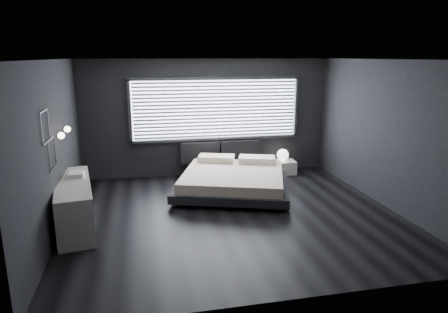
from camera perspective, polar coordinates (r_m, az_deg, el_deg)
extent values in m
plane|color=black|center=(7.49, 1.36, -8.26)|extent=(6.00, 6.00, 0.00)
plane|color=white|center=(6.92, 1.50, 13.70)|extent=(6.00, 6.00, 0.00)
cube|color=black|center=(9.73, -2.34, 5.54)|extent=(6.00, 0.04, 2.80)
cube|color=black|center=(4.53, 9.52, -4.76)|extent=(6.00, 0.04, 2.80)
cube|color=black|center=(7.03, -23.12, 1.05)|extent=(0.04, 5.50, 2.80)
cube|color=black|center=(8.29, 22.08, 3.00)|extent=(0.04, 5.50, 2.80)
cube|color=white|center=(9.71, -1.16, 6.79)|extent=(4.00, 0.02, 1.38)
cube|color=#47474C|center=(9.52, -13.35, 6.26)|extent=(0.06, 0.08, 1.48)
cube|color=#47474C|center=(10.26, 10.22, 6.97)|extent=(0.06, 0.08, 1.48)
cube|color=#47474C|center=(9.62, -1.14, 11.08)|extent=(4.14, 0.08, 0.06)
cube|color=#47474C|center=(9.81, -1.10, 2.53)|extent=(4.14, 0.08, 0.06)
cube|color=silver|center=(9.66, -1.09, 6.74)|extent=(3.94, 0.03, 1.32)
cube|color=black|center=(9.75, -3.47, 0.57)|extent=(0.96, 0.16, 0.52)
cube|color=black|center=(9.94, 2.24, 0.85)|extent=(0.96, 0.16, 0.52)
cylinder|color=silver|center=(7.03, -22.80, 2.75)|extent=(0.10, 0.02, 0.02)
sphere|color=#FFE5B7|center=(7.01, -22.24, 2.79)|extent=(0.11, 0.11, 0.11)
cylinder|color=silver|center=(7.61, -22.00, 3.63)|extent=(0.10, 0.02, 0.02)
sphere|color=#FFE5B7|center=(7.60, -21.48, 3.66)|extent=(0.11, 0.11, 0.11)
cube|color=#47474C|center=(6.38, -24.39, 5.92)|extent=(0.01, 0.46, 0.02)
cube|color=#47474C|center=(6.45, -23.97, 1.88)|extent=(0.01, 0.46, 0.02)
cube|color=#47474C|center=(6.63, -23.78, 4.24)|extent=(0.01, 0.02, 0.46)
cube|color=#47474C|center=(6.19, -24.60, 3.52)|extent=(0.01, 0.02, 0.46)
cube|color=#47474C|center=(6.69, -23.55, 2.25)|extent=(0.01, 0.46, 0.02)
cube|color=#47474C|center=(6.79, -23.17, -1.55)|extent=(0.01, 0.46, 0.02)
cube|color=#47474C|center=(6.96, -23.00, 0.78)|extent=(0.01, 0.02, 0.46)
cube|color=#47474C|center=(6.52, -23.73, -0.14)|extent=(0.01, 0.02, 0.46)
cube|color=black|center=(7.96, -6.58, -6.64)|extent=(0.16, 0.16, 0.08)
cube|color=black|center=(7.77, 8.10, -7.23)|extent=(0.16, 0.16, 0.08)
cube|color=black|center=(9.62, -4.15, -2.88)|extent=(0.16, 0.16, 0.08)
cube|color=black|center=(9.46, 7.88, -3.28)|extent=(0.16, 0.16, 0.08)
cube|color=black|center=(8.60, 1.30, -4.05)|extent=(2.91, 2.84, 0.17)
cube|color=beige|center=(8.54, 1.31, -2.84)|extent=(2.62, 2.62, 0.21)
cube|color=beige|center=(9.33, -1.11, -0.25)|extent=(0.92, 0.68, 0.14)
cube|color=beige|center=(9.25, 4.73, -0.42)|extent=(0.92, 0.68, 0.14)
cube|color=silver|center=(10.09, 8.50, -1.49)|extent=(0.59, 0.50, 0.33)
sphere|color=white|center=(10.03, 8.39, 0.24)|extent=(0.29, 0.29, 0.29)
cube|color=silver|center=(7.32, -20.57, -6.39)|extent=(0.85, 2.06, 0.80)
cube|color=#47474C|center=(7.32, -18.35, -6.20)|extent=(0.30, 1.95, 0.78)
cube|color=silver|center=(7.53, -20.39, -2.45)|extent=(0.28, 0.36, 0.04)
cube|color=silver|center=(7.50, -20.36, -2.22)|extent=(0.26, 0.34, 0.03)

